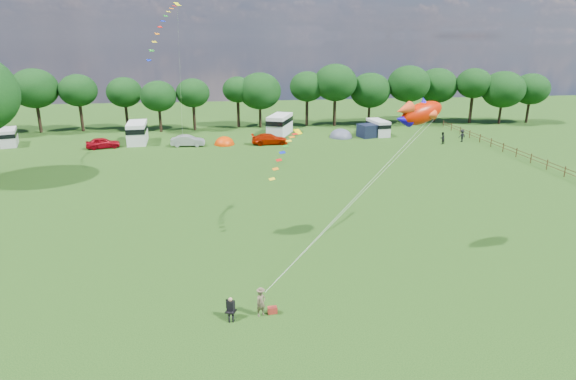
{
  "coord_description": "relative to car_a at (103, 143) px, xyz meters",
  "views": [
    {
      "loc": [
        -4.39,
        -24.66,
        14.56
      ],
      "look_at": [
        0.0,
        8.0,
        4.0
      ],
      "focal_mm": 30.0,
      "sensor_mm": 36.0,
      "label": 1
    }
  ],
  "objects": [
    {
      "name": "streamer_kite_a",
      "position": [
        10.89,
        -13.67,
        15.22
      ],
      "size": [
        3.32,
        5.63,
        5.77
      ],
      "rotation": [
        0.0,
        0.0,
        0.95
      ],
      "color": "#F6FE00",
      "rests_on": "ground"
    },
    {
      "name": "car_b",
      "position": [
        11.37,
        -0.19,
        0.01
      ],
      "size": [
        4.38,
        1.83,
        1.52
      ],
      "primitive_type": "imported",
      "rotation": [
        0.0,
        0.0,
        1.52
      ],
      "color": "#999CA0",
      "rests_on": "ground"
    },
    {
      "name": "walker_b",
      "position": [
        50.38,
        -2.52,
        0.15
      ],
      "size": [
        1.27,
        0.88,
        1.79
      ],
      "primitive_type": "imported",
      "rotation": [
        0.0,
        0.0,
        3.48
      ],
      "color": "black",
      "rests_on": "ground"
    },
    {
      "name": "fish_kite",
      "position": [
        28.9,
        -37.22,
        9.07
      ],
      "size": [
        4.0,
        2.36,
        2.09
      ],
      "rotation": [
        0.0,
        -0.21,
        0.34
      ],
      "color": "#BE1900",
      "rests_on": "ground"
    },
    {
      "name": "tree_line",
      "position": [
        26.1,
        12.76,
        5.6
      ],
      "size": [
        102.98,
        10.98,
        10.27
      ],
      "color": "black",
      "rests_on": "ground"
    },
    {
      "name": "car_d",
      "position": [
        39.16,
        3.91,
        -0.06
      ],
      "size": [
        5.47,
        3.53,
        1.38
      ],
      "primitive_type": "imported",
      "rotation": [
        0.0,
        0.0,
        1.3
      ],
      "color": "black",
      "rests_on": "ground"
    },
    {
      "name": "walker_a",
      "position": [
        46.91,
        -3.57,
        0.11
      ],
      "size": [
        0.98,
        0.87,
        1.71
      ],
      "primitive_type": "imported",
      "rotation": [
        0.0,
        0.0,
        3.69
      ],
      "color": "black",
      "rests_on": "ground"
    },
    {
      "name": "tent_greyblue",
      "position": [
        33.83,
        2.92,
        -0.72
      ],
      "size": [
        3.46,
        3.79,
        2.57
      ],
      "color": "#4A4F62",
      "rests_on": "ground"
    },
    {
      "name": "campervan_c",
      "position": [
        24.98,
        6.39,
        0.89
      ],
      "size": [
        4.82,
        6.75,
        3.05
      ],
      "rotation": [
        0.0,
        0.0,
        1.18
      ],
      "color": "white",
      "rests_on": "ground"
    },
    {
      "name": "ground_plane",
      "position": [
        20.8,
        -42.23,
        -0.74
      ],
      "size": [
        180.0,
        180.0,
        0.0
      ],
      "primitive_type": "plane",
      "color": "black",
      "rests_on": "ground"
    },
    {
      "name": "tent_orange",
      "position": [
        16.38,
        0.19,
        -0.72
      ],
      "size": [
        2.86,
        3.13,
        2.23
      ],
      "color": "#DF3500",
      "rests_on": "ground"
    },
    {
      "name": "car_c",
      "position": [
        22.74,
        -0.48,
        0.0
      ],
      "size": [
        5.03,
        2.25,
        1.49
      ],
      "primitive_type": "imported",
      "rotation": [
        0.0,
        0.0,
        1.6
      ],
      "color": "#AD1900",
      "rests_on": "ground"
    },
    {
      "name": "campervan_d",
      "position": [
        39.9,
        3.89,
        0.51
      ],
      "size": [
        2.66,
        5.0,
        2.34
      ],
      "rotation": [
        0.0,
        0.0,
        1.71
      ],
      "color": "silver",
      "rests_on": "ground"
    },
    {
      "name": "campervan_b",
      "position": [
        4.13,
        3.07,
        0.83
      ],
      "size": [
        2.96,
        6.15,
        2.93
      ],
      "rotation": [
        0.0,
        0.0,
        1.64
      ],
      "color": "white",
      "rests_on": "ground"
    },
    {
      "name": "fence",
      "position": [
        52.8,
        -7.73,
        -0.04
      ],
      "size": [
        0.12,
        33.12,
        1.2
      ],
      "color": "#472D19",
      "rests_on": "ground"
    },
    {
      "name": "awning_navy",
      "position": [
        38.15,
        2.66,
        0.22
      ],
      "size": [
        3.65,
        3.25,
        1.93
      ],
      "primitive_type": "cube",
      "rotation": [
        0.0,
        0.0,
        0.27
      ],
      "color": "black",
      "rests_on": "ground"
    },
    {
      "name": "car_a",
      "position": [
        0.0,
        0.0,
        0.0
      ],
      "size": [
        4.76,
        2.79,
        1.49
      ],
      "primitive_type": "imported",
      "rotation": [
        0.0,
        0.0,
        1.82
      ],
      "color": "#9E0712",
      "rests_on": "ground"
    },
    {
      "name": "kite_flyer",
      "position": [
        18.01,
        -43.95,
        0.01
      ],
      "size": [
        0.66,
        0.58,
        1.52
      ],
      "primitive_type": "imported",
      "rotation": [
        0.0,
        0.0,
        0.48
      ],
      "color": "brown",
      "rests_on": "ground"
    },
    {
      "name": "streamer_kite_c",
      "position": [
        21.16,
        -31.5,
        5.86
      ],
      "size": [
        3.15,
        4.9,
        2.79
      ],
      "rotation": [
        0.0,
        0.0,
        0.61
      ],
      "color": "#FFD500",
      "rests_on": "ground"
    },
    {
      "name": "kite_bag",
      "position": [
        18.64,
        -43.79,
        -0.56
      ],
      "size": [
        0.53,
        0.37,
        0.36
      ],
      "primitive_type": "cube",
      "rotation": [
        0.0,
        0.0,
        0.07
      ],
      "color": "#AB2D21",
      "rests_on": "ground"
    },
    {
      "name": "campervan_a",
      "position": [
        -13.38,
        3.67,
        0.5
      ],
      "size": [
        3.32,
        5.11,
        2.32
      ],
      "rotation": [
        0.0,
        0.0,
        1.87
      ],
      "color": "#B6B6B8",
      "rests_on": "ground"
    },
    {
      "name": "camp_chair",
      "position": [
        16.37,
        -44.01,
        0.02
      ],
      "size": [
        0.68,
        0.7,
        1.29
      ],
      "rotation": [
        0.0,
        0.0,
        -0.42
      ],
      "color": "#99999E",
      "rests_on": "ground"
    }
  ]
}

